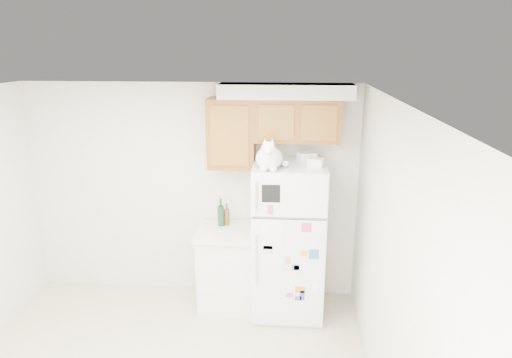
# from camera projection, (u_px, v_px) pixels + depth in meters

# --- Properties ---
(room_shell) EXTENTS (3.84, 4.04, 2.52)m
(room_shell) POSITION_uv_depth(u_px,v_px,m) (157.00, 209.00, 3.49)
(room_shell) COLOR beige
(room_shell) RESTS_ON ground_plane
(refrigerator) EXTENTS (0.76, 0.78, 1.70)m
(refrigerator) POSITION_uv_depth(u_px,v_px,m) (288.00, 240.00, 4.94)
(refrigerator) COLOR white
(refrigerator) RESTS_ON ground_plane
(base_counter) EXTENTS (0.64, 0.64, 0.92)m
(base_counter) POSITION_uv_depth(u_px,v_px,m) (227.00, 267.00, 5.17)
(base_counter) COLOR white
(base_counter) RESTS_ON ground_plane
(cat) EXTENTS (0.33, 0.48, 0.34)m
(cat) POSITION_uv_depth(u_px,v_px,m) (269.00, 157.00, 4.48)
(cat) COLOR white
(cat) RESTS_ON refrigerator
(storage_box_back) EXTENTS (0.21, 0.19, 0.10)m
(storage_box_back) POSITION_uv_depth(u_px,v_px,m) (307.00, 157.00, 4.79)
(storage_box_back) COLOR white
(storage_box_back) RESTS_ON refrigerator
(storage_box_front) EXTENTS (0.17, 0.15, 0.09)m
(storage_box_front) POSITION_uv_depth(u_px,v_px,m) (315.00, 163.00, 4.59)
(storage_box_front) COLOR white
(storage_box_front) RESTS_ON refrigerator
(bottle_green) EXTENTS (0.07, 0.07, 0.32)m
(bottle_green) POSITION_uv_depth(u_px,v_px,m) (221.00, 212.00, 5.12)
(bottle_green) COLOR #19381E
(bottle_green) RESTS_ON base_counter
(bottle_amber) EXTENTS (0.06, 0.06, 0.26)m
(bottle_amber) POSITION_uv_depth(u_px,v_px,m) (227.00, 214.00, 5.14)
(bottle_amber) COLOR #593814
(bottle_amber) RESTS_ON base_counter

